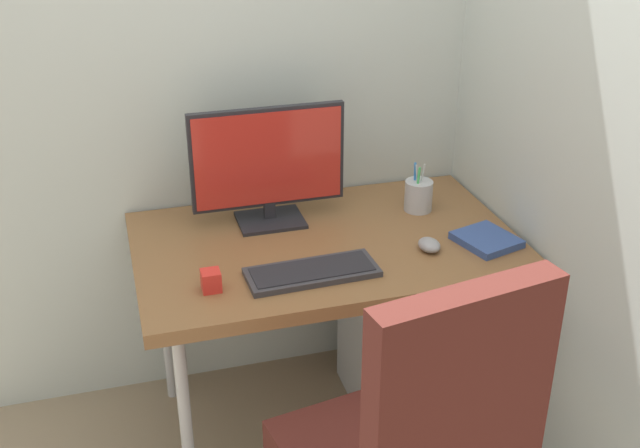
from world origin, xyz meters
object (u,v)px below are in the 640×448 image
Objects in this scene: monitor at (268,163)px; mouse at (429,245)px; pen_holder at (418,195)px; filing_cabinet at (411,340)px; keyboard at (312,272)px; notebook at (487,240)px; desk_clamp_accessory at (211,281)px.

monitor is 6.08× the size of mouse.
filing_cabinet is at bearing -111.57° from pen_holder.
monitor is at bearing 95.76° from keyboard.
notebook is at bearing 3.98° from keyboard.
monitor is 0.53m from pen_holder.
filing_cabinet is 0.82m from monitor.
desk_clamp_accessory is (-0.30, -0.00, 0.02)m from keyboard.
desk_clamp_accessory is (-0.88, -0.04, 0.02)m from notebook.
keyboard is 6.46× the size of desk_clamp_accessory.
monitor reaches higher than desk_clamp_accessory.
monitor is (-0.46, 0.18, 0.65)m from filing_cabinet.
monitor reaches higher than filing_cabinet.
mouse reaches higher than notebook.
keyboard is at bearing -84.24° from monitor.
notebook is at bearing -7.48° from mouse.
keyboard reaches higher than filing_cabinet.
monitor is at bearing 134.93° from notebook.
notebook is (0.58, 0.04, 0.00)m from keyboard.
mouse is at bearing 3.94° from desk_clamp_accessory.
monitor is 0.50m from desk_clamp_accessory.
keyboard is 2.20× the size of notebook.
desk_clamp_accessory reaches higher than notebook.
keyboard is (-0.42, -0.20, 0.46)m from filing_cabinet.
keyboard is 2.32× the size of pen_holder.
mouse is 1.37× the size of desk_clamp_accessory.
monitor reaches higher than pen_holder.
filing_cabinet is 3.10× the size of notebook.
pen_holder is at bearing 68.43° from filing_cabinet.
pen_holder is at bearing -6.53° from monitor.
monitor is at bearing 158.29° from filing_cabinet.
keyboard is at bearing -144.90° from pen_holder.
monitor is 2.83× the size of notebook.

